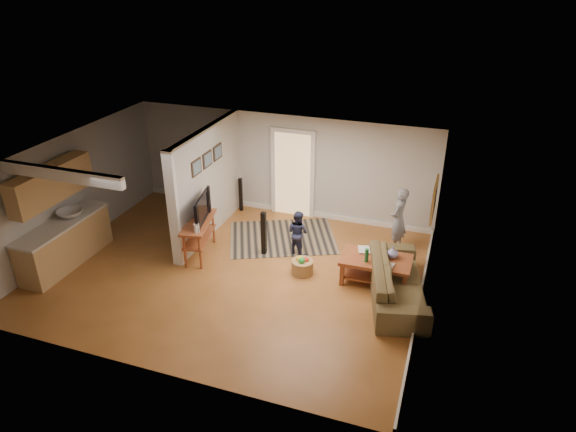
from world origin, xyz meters
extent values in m
plane|color=brown|center=(0.00, 0.00, 0.00)|extent=(7.50, 7.50, 0.00)
cube|color=beige|center=(0.00, 3.00, 1.25)|extent=(7.50, 0.04, 2.50)
cube|color=beige|center=(-3.75, 0.00, 1.25)|extent=(0.04, 6.00, 2.50)
cube|color=beige|center=(3.75, 0.00, 1.25)|extent=(0.04, 6.00, 2.50)
cube|color=white|center=(0.00, 0.00, 2.50)|extent=(7.50, 6.00, 0.04)
cube|color=beige|center=(-1.20, 1.45, 1.25)|extent=(0.15, 3.10, 2.50)
cube|color=white|center=(-1.20, -0.10, 1.25)|extent=(0.22, 0.10, 2.50)
cube|color=white|center=(0.00, 2.97, 0.06)|extent=(7.50, 0.04, 0.12)
cube|color=white|center=(3.72, 0.00, 0.06)|extent=(0.04, 6.00, 0.12)
cube|color=#D8B272|center=(0.30, 2.94, 1.05)|extent=(0.90, 0.06, 2.10)
cube|color=tan|center=(-3.43, -0.80, 0.45)|extent=(0.60, 2.20, 0.90)
cube|color=beige|center=(-3.43, -0.80, 0.92)|extent=(0.64, 2.24, 0.05)
cube|color=tan|center=(-3.45, -0.80, 1.80)|extent=(0.35, 2.00, 0.70)
imported|color=silver|center=(-3.43, -0.50, 0.94)|extent=(0.54, 0.54, 0.19)
cube|color=#2F2015|center=(-1.11, 0.80, 1.85)|extent=(0.03, 0.40, 0.34)
cube|color=#2F2015|center=(-1.11, 1.30, 1.85)|extent=(0.03, 0.40, 0.34)
cube|color=#2F2015|center=(-1.11, 1.80, 1.85)|extent=(0.03, 0.40, 0.34)
cube|color=olive|center=(3.71, 1.00, 1.75)|extent=(0.04, 0.90, 0.68)
cube|color=black|center=(0.47, 1.68, 0.01)|extent=(2.89, 2.56, 0.01)
imported|color=#4A4525|center=(3.27, 0.21, 0.00)|extent=(1.49, 2.56, 0.70)
cube|color=maroon|center=(2.80, 0.58, 0.50)|extent=(1.36, 0.81, 0.07)
cube|color=silver|center=(2.80, 0.58, 0.50)|extent=(0.85, 0.49, 0.02)
cube|color=maroon|center=(2.80, 0.58, 0.17)|extent=(1.25, 0.69, 0.03)
cube|color=maroon|center=(2.21, 0.26, 0.25)|extent=(0.08, 0.08, 0.50)
cube|color=maroon|center=(3.40, 0.28, 0.25)|extent=(0.08, 0.08, 0.50)
cube|color=maroon|center=(2.20, 0.89, 0.25)|extent=(0.08, 0.08, 0.50)
cube|color=maroon|center=(3.39, 0.91, 0.25)|extent=(0.08, 0.08, 0.50)
imported|color=#2A2E9A|center=(3.08, 0.72, 0.53)|extent=(0.23, 0.23, 0.24)
cylinder|color=#155D2B|center=(2.63, 0.41, 0.67)|extent=(0.07, 0.07, 0.27)
imported|color=#998C4C|center=(2.40, 0.78, 0.53)|extent=(0.30, 0.35, 0.03)
imported|color=#66594C|center=(2.92, 0.36, 0.53)|extent=(0.29, 0.36, 0.02)
cube|color=maroon|center=(-0.95, 0.40, 0.78)|extent=(0.75, 1.36, 0.05)
cube|color=maroon|center=(-0.95, 0.40, 0.43)|extent=(0.67, 1.25, 0.03)
cylinder|color=maroon|center=(-0.99, -0.18, 0.40)|extent=(0.05, 0.05, 0.79)
cylinder|color=maroon|center=(-1.23, 0.91, 0.40)|extent=(0.05, 0.05, 0.79)
cylinder|color=maroon|center=(-0.67, -0.11, 0.40)|extent=(0.05, 0.05, 0.79)
cylinder|color=maroon|center=(-0.91, 0.98, 0.40)|extent=(0.05, 0.05, 0.79)
imported|color=black|center=(-0.93, 0.40, 0.81)|extent=(0.36, 1.04, 0.60)
cylinder|color=white|center=(-0.74, -0.05, 0.91)|extent=(0.11, 0.11, 0.19)
cube|color=black|center=(0.33, 0.88, 0.50)|extent=(0.10, 0.10, 0.99)
cube|color=black|center=(-1.00, 2.70, 0.44)|extent=(0.10, 0.10, 0.87)
cylinder|color=olive|center=(1.35, 0.40, 0.14)|extent=(0.44, 0.44, 0.29)
sphere|color=red|center=(1.41, 0.44, 0.29)|extent=(0.14, 0.14, 0.14)
sphere|color=yellow|center=(1.29, 0.42, 0.31)|extent=(0.14, 0.14, 0.14)
sphere|color=green|center=(1.35, 0.35, 0.33)|extent=(0.14, 0.14, 0.14)
imported|color=gray|center=(3.00, 2.03, 0.00)|extent=(0.46, 0.59, 1.44)
imported|color=#212645|center=(1.02, 1.14, 0.00)|extent=(0.60, 0.54, 1.01)
camera|label=1|loc=(3.95, -8.04, 5.73)|focal=32.00mm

